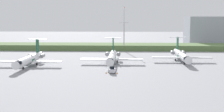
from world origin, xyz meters
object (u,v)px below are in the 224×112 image
at_px(regional_jet_nearest, 30,59).
at_px(baggage_tug, 112,70).
at_px(antenna_mast, 124,33).
at_px(regional_jet_second, 112,57).
at_px(regional_jet_third, 181,55).
at_px(safety_cone_mid_marker, 117,73).
at_px(safety_cone_front_marker, 106,73).

distance_m(regional_jet_nearest, baggage_tug, 32.90).
distance_m(antenna_mast, baggage_tug, 67.82).
bearing_deg(regional_jet_nearest, regional_jet_second, 14.76).
relative_size(regional_jet_second, baggage_tug, 9.69).
height_order(regional_jet_nearest, baggage_tug, regional_jet_nearest).
relative_size(regional_jet_nearest, regional_jet_second, 1.00).
height_order(regional_jet_third, baggage_tug, regional_jet_third).
distance_m(regional_jet_nearest, antenna_mast, 62.81).
bearing_deg(baggage_tug, regional_jet_third, 48.08).
bearing_deg(regional_jet_nearest, antenna_mast, 58.53).
relative_size(regional_jet_nearest, safety_cone_mid_marker, 56.36).
relative_size(regional_jet_nearest, safety_cone_front_marker, 56.36).
bearing_deg(regional_jet_third, safety_cone_mid_marker, -129.26).
bearing_deg(baggage_tug, regional_jet_second, 92.94).
relative_size(antenna_mast, baggage_tug, 6.93).
bearing_deg(regional_jet_third, safety_cone_front_marker, -133.65).
distance_m(regional_jet_third, antenna_mast, 45.47).
height_order(regional_jet_second, regional_jet_third, same).
height_order(regional_jet_second, safety_cone_mid_marker, regional_jet_second).
relative_size(antenna_mast, safety_cone_mid_marker, 40.29).
distance_m(regional_jet_third, safety_cone_mid_marker, 37.93).
xyz_separation_m(antenna_mast, safety_cone_mid_marker, (-1.32, -68.17, -8.94)).
xyz_separation_m(baggage_tug, safety_cone_mid_marker, (1.54, -0.92, -0.73)).
bearing_deg(regional_jet_second, regional_jet_nearest, -165.24).
distance_m(regional_jet_nearest, regional_jet_second, 29.61).
xyz_separation_m(regional_jet_third, safety_cone_mid_marker, (-23.96, -29.32, -2.26)).
relative_size(regional_jet_second, antenna_mast, 1.40).
xyz_separation_m(regional_jet_third, safety_cone_front_marker, (-27.40, -28.72, -2.26)).
distance_m(regional_jet_second, antenna_mast, 46.38).
distance_m(regional_jet_nearest, safety_cone_mid_marker, 34.73).
xyz_separation_m(baggage_tug, safety_cone_front_marker, (-1.90, -0.32, -0.73)).
height_order(regional_jet_nearest, regional_jet_third, same).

